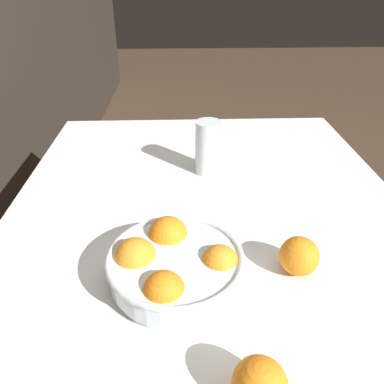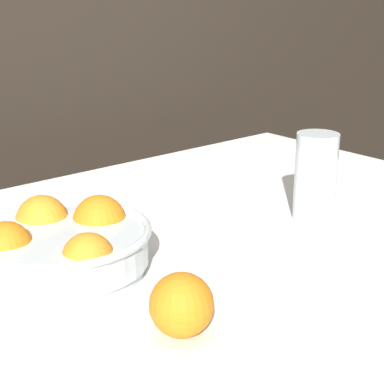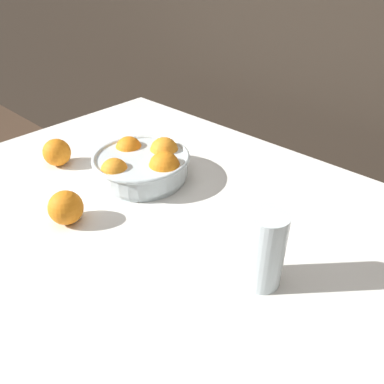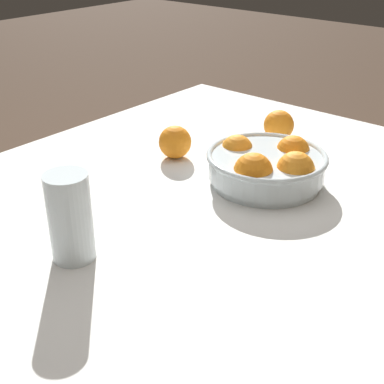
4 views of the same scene
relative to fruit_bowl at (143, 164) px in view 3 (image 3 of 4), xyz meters
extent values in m
cube|color=white|center=(0.19, -0.09, -0.06)|extent=(1.38, 1.01, 0.03)
cylinder|color=#936B47|center=(-0.44, 0.36, -0.42)|extent=(0.05, 0.05, 0.70)
cylinder|color=silver|center=(0.00, 0.00, -0.03)|extent=(0.23, 0.23, 0.02)
cylinder|color=silver|center=(0.00, 0.00, 0.00)|extent=(0.25, 0.25, 0.05)
torus|color=silver|center=(0.00, 0.00, 0.02)|extent=(0.26, 0.26, 0.01)
sphere|color=orange|center=(0.07, 0.01, 0.01)|extent=(0.08, 0.08, 0.08)
sphere|color=orange|center=(0.01, 0.07, 0.01)|extent=(0.08, 0.08, 0.08)
sphere|color=orange|center=(-0.08, 0.02, 0.01)|extent=(0.07, 0.07, 0.07)
sphere|color=orange|center=(-0.01, -0.08, 0.01)|extent=(0.07, 0.07, 0.07)
cylinder|color=#F4A314|center=(0.45, -0.10, 0.01)|extent=(0.06, 0.06, 0.11)
cylinder|color=silver|center=(0.45, -0.10, 0.03)|extent=(0.07, 0.07, 0.16)
sphere|color=orange|center=(-0.24, -0.12, 0.00)|extent=(0.08, 0.08, 0.08)
sphere|color=orange|center=(0.02, -0.25, 0.00)|extent=(0.08, 0.08, 0.08)
camera|label=1|loc=(-0.53, -0.02, 0.49)|focal=35.00mm
camera|label=2|loc=(-0.41, -0.77, 0.36)|focal=60.00mm
camera|label=3|loc=(0.69, -0.55, 0.49)|focal=35.00mm
camera|label=4|loc=(0.90, 0.54, 0.48)|focal=50.00mm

